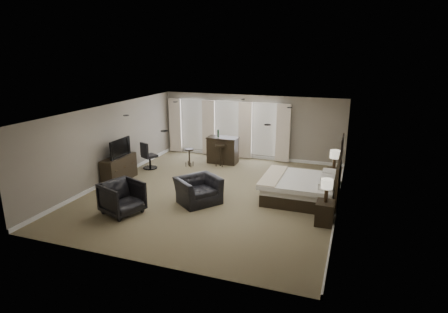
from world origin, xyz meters
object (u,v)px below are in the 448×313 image
(tv, at_px, (118,155))
(bar_stool_left, at_px, (189,158))
(dresser, at_px, (119,169))
(armchair_near, at_px, (198,186))
(bar_stool_right, at_px, (220,155))
(lamp_near, at_px, (326,191))
(armchair_far, at_px, (122,196))
(lamp_far, at_px, (334,160))
(desk_chair, at_px, (150,155))
(bed, at_px, (299,178))
(nightstand_near, at_px, (325,213))
(bar_counter, at_px, (223,150))
(nightstand_far, at_px, (333,178))

(tv, distance_m, bar_stool_left, 2.84)
(dresser, xyz_separation_m, tv, (0.00, 0.00, 0.50))
(armchair_near, height_order, bar_stool_right, armchair_near)
(lamp_near, relative_size, armchair_far, 0.62)
(lamp_far, relative_size, desk_chair, 0.64)
(tv, distance_m, desk_chair, 1.64)
(bed, height_order, tv, bed)
(nightstand_near, distance_m, bar_counter, 6.05)
(lamp_near, bearing_deg, lamp_far, 90.00)
(nightstand_near, bearing_deg, bar_stool_left, 148.01)
(nightstand_near, height_order, bar_counter, bar_counter)
(nightstand_far, relative_size, bar_counter, 0.48)
(nightstand_near, distance_m, armchair_far, 5.40)
(nightstand_far, distance_m, armchair_near, 4.52)
(lamp_far, relative_size, bar_counter, 0.55)
(armchair_far, height_order, desk_chair, desk_chair)
(tv, distance_m, armchair_near, 3.43)
(nightstand_near, relative_size, lamp_far, 0.92)
(nightstand_far, bearing_deg, lamp_near, -90.00)
(armchair_far, bearing_deg, bed, -38.63)
(bar_counter, xyz_separation_m, bar_stool_left, (-1.05, -0.88, -0.18))
(lamp_far, distance_m, dresser, 7.18)
(lamp_near, xyz_separation_m, desk_chair, (-6.65, 2.61, -0.39))
(tv, height_order, bar_stool_left, tv)
(lamp_far, height_order, bar_counter, lamp_far)
(bar_counter, height_order, bar_stool_right, bar_counter)
(lamp_near, bearing_deg, bar_stool_left, 148.01)
(lamp_near, height_order, bar_stool_left, lamp_near)
(nightstand_far, height_order, bar_stool_left, bar_stool_left)
(nightstand_far, distance_m, tv, 7.19)
(tv, relative_size, bar_stool_left, 1.56)
(dresser, xyz_separation_m, bar_stool_right, (2.66, 2.76, -0.01))
(bed, height_order, lamp_far, bed)
(bar_stool_right, bearing_deg, armchair_near, -79.83)
(bed, xyz_separation_m, lamp_far, (0.89, 1.45, 0.23))
(lamp_near, relative_size, desk_chair, 0.59)
(bed, distance_m, dresser, 6.05)
(nightstand_near, relative_size, bar_counter, 0.50)
(nightstand_near, height_order, armchair_far, armchair_far)
(desk_chair, bearing_deg, armchair_far, 136.24)
(bar_counter, relative_size, bar_stool_left, 1.73)
(tv, relative_size, armchair_far, 1.10)
(armchair_far, relative_size, bar_counter, 0.82)
(nightstand_near, height_order, bar_stool_left, bar_stool_left)
(lamp_near, height_order, lamp_far, lamp_far)
(armchair_near, relative_size, desk_chair, 1.14)
(lamp_far, relative_size, dresser, 0.45)
(bar_stool_right, bearing_deg, desk_chair, -153.26)
(tv, xyz_separation_m, bar_counter, (2.61, 3.19, -0.40))
(lamp_far, relative_size, bar_stool_left, 0.95)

